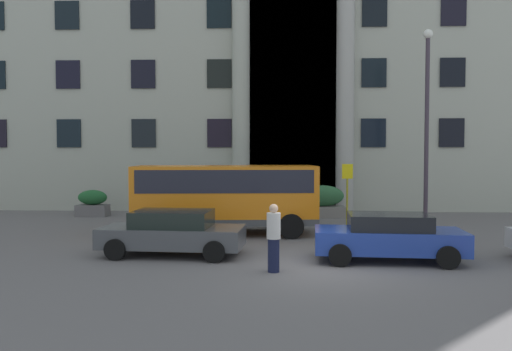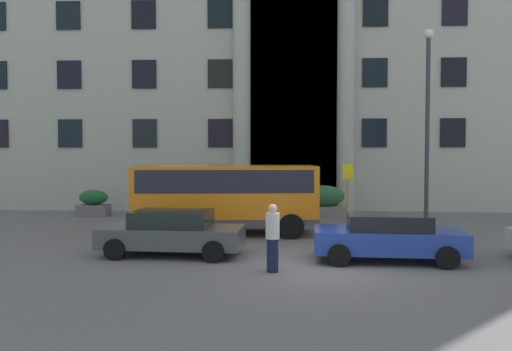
# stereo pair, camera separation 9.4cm
# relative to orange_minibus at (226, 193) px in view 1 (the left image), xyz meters

# --- Properties ---
(ground_plane) EXTENTS (80.00, 64.00, 0.12)m
(ground_plane) POSITION_rel_orange_minibus_xyz_m (2.97, -5.50, -1.63)
(ground_plane) COLOR #615C5D
(office_building_facade) EXTENTS (40.18, 9.70, 18.80)m
(office_building_facade) POSITION_rel_orange_minibus_xyz_m (2.97, 11.97, 7.83)
(office_building_facade) COLOR #A9AB9B
(office_building_facade) RESTS_ON ground_plane
(orange_minibus) EXTENTS (6.96, 3.18, 2.60)m
(orange_minibus) POSITION_rel_orange_minibus_xyz_m (0.00, 0.00, 0.00)
(orange_minibus) COLOR orange
(orange_minibus) RESTS_ON ground_plane
(bus_stop_sign) EXTENTS (0.44, 0.08, 2.63)m
(bus_stop_sign) POSITION_rel_orange_minibus_xyz_m (4.84, 1.71, 0.06)
(bus_stop_sign) COLOR #9E9A1E
(bus_stop_sign) RESTS_ON ground_plane
(hedge_planter_east) EXTENTS (2.18, 0.88, 1.54)m
(hedge_planter_east) POSITION_rel_orange_minibus_xyz_m (4.13, 5.17, -0.82)
(hedge_planter_east) COLOR slate
(hedge_planter_east) RESTS_ON ground_plane
(hedge_planter_entrance_right) EXTENTS (1.45, 0.99, 1.38)m
(hedge_planter_entrance_right) POSITION_rel_orange_minibus_xyz_m (-2.40, 5.01, -0.90)
(hedge_planter_entrance_right) COLOR gray
(hedge_planter_entrance_right) RESTS_ON ground_plane
(hedge_planter_far_east) EXTENTS (1.48, 0.89, 1.28)m
(hedge_planter_far_east) POSITION_rel_orange_minibus_xyz_m (-7.03, 5.20, -0.95)
(hedge_planter_far_east) COLOR slate
(hedge_planter_far_east) RESTS_ON ground_plane
(parked_hatchback_near) EXTENTS (4.26, 2.15, 1.35)m
(parked_hatchback_near) POSITION_rel_orange_minibus_xyz_m (5.09, -4.71, -0.86)
(parked_hatchback_near) COLOR #223D9A
(parked_hatchback_near) RESTS_ON ground_plane
(parked_sedan_second) EXTENTS (4.35, 2.23, 1.35)m
(parked_sedan_second) POSITION_rel_orange_minibus_xyz_m (-1.20, -4.10, -0.87)
(parked_sedan_second) COLOR #494B4F
(parked_sedan_second) RESTS_ON ground_plane
(motorcycle_far_end) EXTENTS (2.04, 0.77, 0.89)m
(motorcycle_far_end) POSITION_rel_orange_minibus_xyz_m (4.89, -2.16, -1.11)
(motorcycle_far_end) COLOR black
(motorcycle_far_end) RESTS_ON ground_plane
(pedestrian_woman_dark_dress) EXTENTS (0.36, 0.36, 1.76)m
(pedestrian_woman_dark_dress) POSITION_rel_orange_minibus_xyz_m (1.83, -6.15, -0.67)
(pedestrian_woman_dark_dress) COLOR #161B37
(pedestrian_woman_dark_dress) RESTS_ON ground_plane
(lamppost_plaza_centre) EXTENTS (0.40, 0.40, 8.26)m
(lamppost_plaza_centre) POSITION_rel_orange_minibus_xyz_m (8.27, 2.55, 3.20)
(lamppost_plaza_centre) COLOR #3D323F
(lamppost_plaza_centre) RESTS_ON ground_plane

